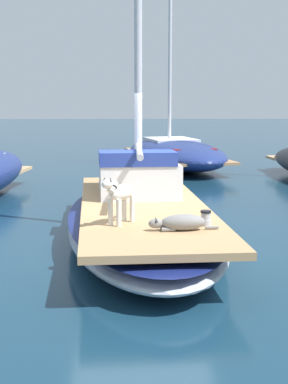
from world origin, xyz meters
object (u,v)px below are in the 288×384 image
(dog_white, at_px, (120,195))
(sailboat_main, at_px, (143,222))
(dog_grey, at_px, (181,223))
(deck_winch, at_px, (206,218))
(moored_boat_far_astern, at_px, (175,153))

(dog_white, bearing_deg, sailboat_main, 78.00)
(dog_grey, height_order, deck_winch, dog_grey)
(dog_white, height_order, dog_grey, dog_white)
(dog_white, relative_size, dog_grey, 0.89)
(dog_grey, distance_m, deck_winch, 0.48)
(sailboat_main, xyz_separation_m, moored_boat_far_astern, (1.34, 10.49, 0.21))
(sailboat_main, height_order, dog_white, dog_white)
(sailboat_main, height_order, dog_grey, dog_grey)
(dog_white, height_order, deck_winch, dog_white)
(deck_winch, bearing_deg, dog_white, 175.00)
(dog_grey, xyz_separation_m, deck_winch, (0.38, 0.31, -0.01))
(moored_boat_far_astern, bearing_deg, dog_grey, -93.99)
(sailboat_main, xyz_separation_m, dog_white, (-0.35, -1.66, 0.75))
(sailboat_main, relative_size, deck_winch, 35.19)
(sailboat_main, bearing_deg, dog_white, -102.00)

